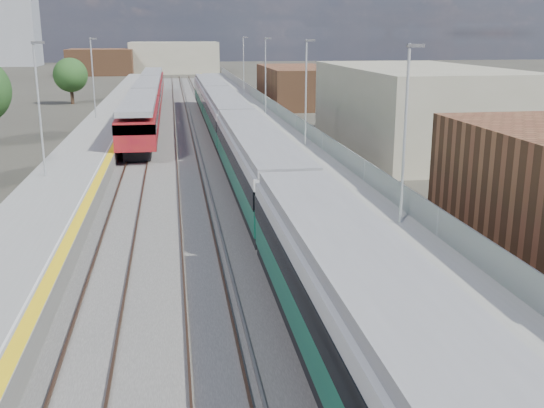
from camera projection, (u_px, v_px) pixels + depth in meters
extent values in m
plane|color=#47443A|center=(209.00, 143.00, 53.33)|extent=(320.00, 320.00, 0.00)
cube|color=#565451|center=(181.00, 139.00, 55.37)|extent=(10.50, 155.00, 0.06)
cube|color=#4C3323|center=(214.00, 133.00, 58.18)|extent=(0.07, 160.00, 0.14)
cube|color=#4C3323|center=(230.00, 132.00, 58.40)|extent=(0.07, 160.00, 0.14)
cube|color=#4C3323|center=(175.00, 134.00, 57.66)|extent=(0.07, 160.00, 0.14)
cube|color=#4C3323|center=(191.00, 133.00, 57.88)|extent=(0.07, 160.00, 0.14)
cube|color=#4C3323|center=(136.00, 134.00, 57.14)|extent=(0.07, 160.00, 0.14)
cube|color=#4C3323|center=(152.00, 134.00, 57.36)|extent=(0.07, 160.00, 0.14)
cube|color=gray|center=(210.00, 133.00, 58.14)|extent=(0.08, 160.00, 0.10)
cube|color=gray|center=(195.00, 133.00, 57.93)|extent=(0.08, 160.00, 0.10)
cube|color=slate|center=(266.00, 131.00, 56.36)|extent=(4.70, 155.00, 1.00)
cube|color=gray|center=(266.00, 126.00, 56.23)|extent=(4.70, 155.00, 0.03)
cube|color=yellow|center=(242.00, 126.00, 55.91)|extent=(0.40, 155.00, 0.01)
cube|color=gray|center=(291.00, 118.00, 56.41)|extent=(0.06, 155.00, 1.20)
cylinder|color=#9EA0A3|center=(405.00, 136.00, 26.35)|extent=(0.12, 0.12, 7.50)
cube|color=#4C4C4F|center=(416.00, 46.00, 25.44)|extent=(0.70, 0.18, 0.14)
cylinder|color=#9EA0A3|center=(306.00, 93.00, 45.44)|extent=(0.12, 0.12, 7.50)
cube|color=#4C4C4F|center=(310.00, 40.00, 44.53)|extent=(0.70, 0.18, 0.14)
cylinder|color=#9EA0A3|center=(266.00, 75.00, 64.52)|extent=(0.12, 0.12, 7.50)
cube|color=#4C4C4F|center=(268.00, 38.00, 63.61)|extent=(0.70, 0.18, 0.14)
cylinder|color=#9EA0A3|center=(244.00, 66.00, 83.60)|extent=(0.12, 0.12, 7.50)
cube|color=#4C4C4F|center=(245.00, 37.00, 82.69)|extent=(0.70, 0.18, 0.14)
cube|color=slate|center=(100.00, 135.00, 54.23)|extent=(4.30, 155.00, 1.00)
cube|color=gray|center=(100.00, 129.00, 54.10)|extent=(4.30, 155.00, 0.03)
cube|color=yellow|center=(123.00, 129.00, 54.38)|extent=(0.45, 155.00, 0.01)
cube|color=silver|center=(119.00, 129.00, 54.33)|extent=(0.08, 155.00, 0.01)
cylinder|color=#9EA0A3|center=(39.00, 110.00, 35.30)|extent=(0.12, 0.12, 7.50)
cube|color=#4C4C4F|center=(38.00, 42.00, 34.39)|extent=(0.70, 0.18, 0.14)
cylinder|color=#9EA0A3|center=(93.00, 79.00, 60.11)|extent=(0.12, 0.12, 7.50)
cube|color=#4C4C4F|center=(93.00, 39.00, 59.20)|extent=(0.70, 0.18, 0.14)
cube|color=gray|center=(414.00, 108.00, 50.11)|extent=(11.00, 22.00, 6.40)
cube|color=brown|center=(297.00, 86.00, 81.36)|extent=(8.00, 18.00, 4.80)
cube|color=gray|center=(174.00, 57.00, 147.54)|extent=(20.00, 14.00, 7.00)
cube|color=brown|center=(101.00, 62.00, 140.56)|extent=(14.00, 12.00, 5.60)
cube|color=black|center=(369.00, 379.00, 15.19)|extent=(2.76, 19.81, 0.47)
cube|color=#115C47|center=(370.00, 349.00, 14.98)|extent=(2.86, 19.81, 1.16)
cube|color=black|center=(372.00, 313.00, 14.74)|extent=(2.93, 19.81, 0.79)
cube|color=silver|center=(373.00, 288.00, 14.58)|extent=(2.86, 19.81, 0.49)
cube|color=gray|center=(374.00, 270.00, 14.47)|extent=(2.54, 19.81, 0.41)
cube|color=black|center=(257.00, 186.00, 34.57)|extent=(2.76, 19.81, 0.47)
cube|color=#115C47|center=(257.00, 171.00, 34.36)|extent=(2.86, 19.81, 1.16)
cube|color=black|center=(257.00, 154.00, 34.12)|extent=(2.93, 19.81, 0.79)
cube|color=silver|center=(257.00, 143.00, 33.96)|extent=(2.86, 19.81, 0.49)
cube|color=gray|center=(257.00, 135.00, 33.84)|extent=(2.54, 19.81, 0.41)
cube|color=black|center=(226.00, 131.00, 53.94)|extent=(2.76, 19.81, 0.47)
cube|color=#115C47|center=(225.00, 121.00, 53.73)|extent=(2.86, 19.81, 1.16)
cube|color=black|center=(225.00, 110.00, 53.49)|extent=(2.93, 19.81, 0.79)
cube|color=silver|center=(225.00, 103.00, 53.33)|extent=(2.86, 19.81, 0.49)
cube|color=gray|center=(225.00, 98.00, 53.22)|extent=(2.54, 19.81, 0.41)
cube|color=black|center=(211.00, 105.00, 73.32)|extent=(2.76, 19.81, 0.47)
cube|color=#115C47|center=(211.00, 98.00, 73.11)|extent=(2.86, 19.81, 1.16)
cube|color=black|center=(210.00, 90.00, 72.87)|extent=(2.93, 19.81, 0.79)
cube|color=silver|center=(210.00, 84.00, 72.71)|extent=(2.86, 19.81, 0.49)
cube|color=gray|center=(210.00, 81.00, 72.60)|extent=(2.54, 19.81, 0.41)
cube|color=black|center=(142.00, 139.00, 52.59)|extent=(1.93, 16.40, 0.67)
cube|color=maroon|center=(141.00, 119.00, 52.17)|extent=(2.84, 19.29, 2.03)
cube|color=black|center=(140.00, 113.00, 52.04)|extent=(2.90, 19.29, 0.71)
cube|color=gray|center=(140.00, 101.00, 51.77)|extent=(2.54, 19.29, 0.41)
cube|color=black|center=(149.00, 111.00, 71.47)|extent=(1.93, 16.40, 0.67)
cube|color=maroon|center=(148.00, 96.00, 71.05)|extent=(2.84, 19.29, 2.03)
cube|color=black|center=(148.00, 92.00, 70.92)|extent=(2.90, 19.29, 0.71)
cube|color=gray|center=(148.00, 83.00, 70.66)|extent=(2.54, 19.29, 0.41)
cube|color=black|center=(153.00, 95.00, 90.35)|extent=(1.93, 16.40, 0.67)
cube|color=maroon|center=(153.00, 83.00, 89.93)|extent=(2.84, 19.29, 2.03)
cube|color=black|center=(153.00, 80.00, 89.80)|extent=(2.90, 19.29, 0.71)
cube|color=gray|center=(152.00, 72.00, 89.54)|extent=(2.54, 19.29, 0.41)
cylinder|color=#382619|center=(72.00, 96.00, 82.38)|extent=(0.44, 0.44, 2.07)
sphere|color=#28491C|center=(70.00, 75.00, 81.68)|extent=(4.36, 4.36, 4.36)
cylinder|color=#382619|center=(396.00, 101.00, 77.97)|extent=(0.44, 0.44, 1.84)
sphere|color=#28491C|center=(397.00, 81.00, 77.35)|extent=(3.89, 3.89, 3.89)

